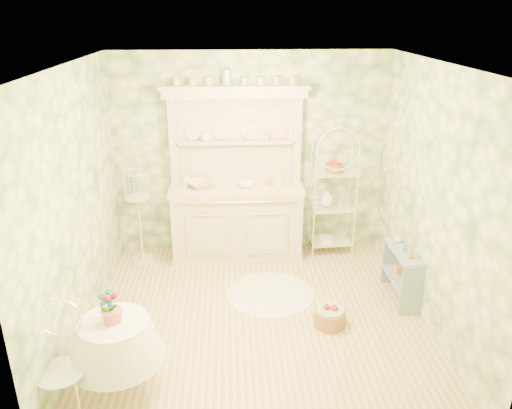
{
  "coord_description": "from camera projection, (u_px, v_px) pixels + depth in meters",
  "views": [
    {
      "loc": [
        -0.28,
        -4.63,
        3.18
      ],
      "look_at": [
        0.0,
        0.5,
        1.15
      ],
      "focal_mm": 35.0,
      "sensor_mm": 36.0,
      "label": 1
    }
  ],
  "objects": [
    {
      "name": "wall_back",
      "position": [
        251.0,
        155.0,
        6.66
      ],
      "size": [
        3.6,
        3.6,
        0.0
      ],
      "primitive_type": "plane",
      "color": "#F8F9C8",
      "rests_on": "floor"
    },
    {
      "name": "potted_geranium",
      "position": [
        109.0,
        310.0,
        4.13
      ],
      "size": [
        0.18,
        0.13,
        0.31
      ],
      "primitive_type": "imported",
      "rotation": [
        0.0,
        0.0,
        0.13
      ],
      "color": "#3F7238",
      "rests_on": "round_table"
    },
    {
      "name": "cup_left",
      "position": [
        206.0,
        139.0,
        6.42
      ],
      "size": [
        0.16,
        0.16,
        0.1
      ],
      "primitive_type": "imported",
      "rotation": [
        0.0,
        0.0,
        -0.28
      ],
      "color": "white",
      "rests_on": "kitchen_dresser"
    },
    {
      "name": "wall_right",
      "position": [
        435.0,
        201.0,
        5.08
      ],
      "size": [
        3.6,
        3.6,
        0.0
      ],
      "primitive_type": "plane",
      "color": "#F8F9C8",
      "rests_on": "floor"
    },
    {
      "name": "bottle_blue",
      "position": [
        405.0,
        247.0,
        5.65
      ],
      "size": [
        0.05,
        0.05,
        0.11
      ],
      "primitive_type": "imported",
      "rotation": [
        0.0,
        0.0,
        0.01
      ],
      "color": "#7CA6CB",
      "rests_on": "side_shelf"
    },
    {
      "name": "bakers_rack",
      "position": [
        333.0,
        191.0,
        6.71
      ],
      "size": [
        0.57,
        0.43,
        1.76
      ],
      "primitive_type": "cube",
      "rotation": [
        0.0,
        0.0,
        0.06
      ],
      "color": "white",
      "rests_on": "floor"
    },
    {
      "name": "round_table",
      "position": [
        118.0,
        360.0,
        4.35
      ],
      "size": [
        0.6,
        0.6,
        0.64
      ],
      "primitive_type": "cylinder",
      "rotation": [
        0.0,
        0.0,
        -0.04
      ],
      "color": "white",
      "rests_on": "floor"
    },
    {
      "name": "ceiling",
      "position": [
        259.0,
        65.0,
        4.5
      ],
      "size": [
        3.6,
        3.6,
        0.0
      ],
      "primitive_type": "plane",
      "color": "white",
      "rests_on": "floor"
    },
    {
      "name": "lace_rug",
      "position": [
        270.0,
        294.0,
        5.95
      ],
      "size": [
        1.28,
        1.28,
        0.01
      ],
      "primitive_type": "cylinder",
      "rotation": [
        0.0,
        0.0,
        -0.27
      ],
      "color": "white",
      "rests_on": "floor"
    },
    {
      "name": "side_shelf",
      "position": [
        401.0,
        276.0,
        5.77
      ],
      "size": [
        0.28,
        0.68,
        0.57
      ],
      "primitive_type": "cube",
      "rotation": [
        0.0,
        0.0,
        0.04
      ],
      "color": "#819AAB",
      "rests_on": "floor"
    },
    {
      "name": "birdcage_stand",
      "position": [
        138.0,
        207.0,
        6.46
      ],
      "size": [
        0.37,
        0.37,
        1.55
      ],
      "primitive_type": "cube",
      "rotation": [
        0.0,
        0.0,
        -0.01
      ],
      "color": "white",
      "rests_on": "floor"
    },
    {
      "name": "bowl_floral",
      "position": [
        201.0,
        186.0,
        6.49
      ],
      "size": [
        0.44,
        0.44,
        0.08
      ],
      "primitive_type": "imported",
      "rotation": [
        0.0,
        0.0,
        0.43
      ],
      "color": "white",
      "rests_on": "kitchen_dresser"
    },
    {
      "name": "cafe_chair",
      "position": [
        60.0,
        369.0,
        4.0
      ],
      "size": [
        0.46,
        0.46,
        0.97
      ],
      "primitive_type": "cube",
      "rotation": [
        0.0,
        0.0,
        0.05
      ],
      "color": "white",
      "rests_on": "floor"
    },
    {
      "name": "cup_right",
      "position": [
        266.0,
        138.0,
        6.47
      ],
      "size": [
        0.11,
        0.11,
        0.09
      ],
      "primitive_type": "imported",
      "rotation": [
        0.0,
        0.0,
        0.15
      ],
      "color": "white",
      "rests_on": "kitchen_dresser"
    },
    {
      "name": "bottle_glass",
      "position": [
        398.0,
        240.0,
        5.85
      ],
      "size": [
        0.08,
        0.08,
        0.1
      ],
      "primitive_type": "imported",
      "rotation": [
        0.0,
        0.0,
        0.04
      ],
      "color": "silver",
      "rests_on": "side_shelf"
    },
    {
      "name": "floor_basket",
      "position": [
        330.0,
        317.0,
        5.34
      ],
      "size": [
        0.36,
        0.36,
        0.19
      ],
      "primitive_type": "cylinder",
      "rotation": [
        0.0,
        0.0,
        -0.25
      ],
      "color": "#9D7140",
      "rests_on": "floor"
    },
    {
      "name": "wall_left",
      "position": [
        76.0,
        208.0,
        4.9
      ],
      "size": [
        3.6,
        3.6,
        0.0
      ],
      "primitive_type": "plane",
      "color": "#F8F9C8",
      "rests_on": "floor"
    },
    {
      "name": "bottle_amber",
      "position": [
        410.0,
        252.0,
        5.47
      ],
      "size": [
        0.07,
        0.07,
        0.16
      ],
      "primitive_type": "imported",
      "rotation": [
        0.0,
        0.0,
        0.18
      ],
      "color": "gold",
      "rests_on": "side_shelf"
    },
    {
      "name": "kitchen_dresser",
      "position": [
        236.0,
        176.0,
        6.47
      ],
      "size": [
        1.87,
        0.61,
        2.29
      ],
      "primitive_type": "cube",
      "color": "beige",
      "rests_on": "floor"
    },
    {
      "name": "bowl_white",
      "position": [
        247.0,
        187.0,
        6.48
      ],
      "size": [
        0.27,
        0.27,
        0.07
      ],
      "primitive_type": "imported",
      "rotation": [
        0.0,
        0.0,
        -0.2
      ],
      "color": "white",
      "rests_on": "kitchen_dresser"
    },
    {
      "name": "floor",
      "position": [
        259.0,
        318.0,
        5.49
      ],
      "size": [
        3.6,
        3.6,
        0.0
      ],
      "primitive_type": "plane",
      "color": "#DAC285",
      "rests_on": "ground"
    },
    {
      "name": "wall_front",
      "position": [
        275.0,
        303.0,
        3.32
      ],
      "size": [
        3.6,
        3.6,
        0.0
      ],
      "primitive_type": "plane",
      "color": "#F8F9C8",
      "rests_on": "floor"
    }
  ]
}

